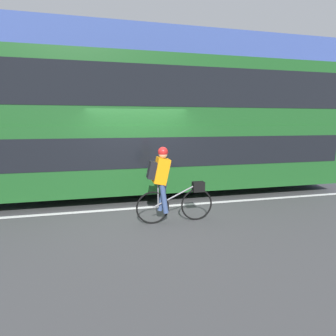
# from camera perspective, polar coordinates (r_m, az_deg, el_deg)

# --- Properties ---
(ground_plane) EXTENTS (80.00, 80.00, 0.00)m
(ground_plane) POSITION_cam_1_polar(r_m,az_deg,el_deg) (6.83, -5.99, -8.65)
(ground_plane) COLOR #424244
(road_center_line) EXTENTS (50.00, 0.14, 0.01)m
(road_center_line) POSITION_cam_1_polar(r_m,az_deg,el_deg) (6.84, -6.00, -8.59)
(road_center_line) COLOR silver
(road_center_line) RESTS_ON ground_plane
(sidewalk_curb) EXTENTS (60.00, 2.53, 0.13)m
(sidewalk_curb) POSITION_cam_1_polar(r_m,az_deg,el_deg) (11.69, -8.98, -0.55)
(sidewalk_curb) COLOR gray
(sidewalk_curb) RESTS_ON ground_plane
(building_facade) EXTENTS (60.00, 0.30, 6.67)m
(building_facade) POSITION_cam_1_polar(r_m,az_deg,el_deg) (12.96, -9.84, 14.97)
(building_facade) COLOR #33478C
(building_facade) RESTS_ON ground_plane
(bus) EXTENTS (10.57, 2.55, 3.88)m
(bus) POSITION_cam_1_polar(r_m,az_deg,el_deg) (8.02, -0.94, 9.75)
(bus) COLOR black
(bus) RESTS_ON ground_plane
(cyclist_on_bike) EXTENTS (1.72, 0.32, 1.67)m
(cyclist_on_bike) POSITION_cam_1_polar(r_m,az_deg,el_deg) (5.61, -0.17, -3.24)
(cyclist_on_bike) COLOR black
(cyclist_on_bike) RESTS_ON ground_plane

